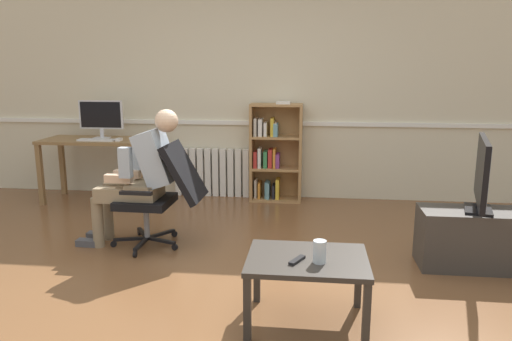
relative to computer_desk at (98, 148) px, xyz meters
name	(u,v)px	position (x,y,z in m)	size (l,w,h in m)	color
ground_plane	(223,286)	(1.89, -2.15, -0.64)	(18.00, 18.00, 0.00)	brown
back_wall	(261,87)	(1.89, 0.50, 0.70)	(12.00, 0.13, 2.70)	beige
computer_desk	(98,148)	(0.00, 0.00, 0.00)	(1.30, 0.59, 0.76)	olive
imac_monitor	(101,116)	(0.02, 0.08, 0.37)	(0.54, 0.14, 0.45)	silver
keyboard	(96,140)	(0.05, -0.14, 0.12)	(0.43, 0.12, 0.02)	white
computer_mouse	(119,140)	(0.31, -0.12, 0.13)	(0.06, 0.10, 0.03)	white
bookshelf	(273,154)	(2.06, 0.29, -0.08)	(0.62, 0.29, 1.19)	#AD7F4C
radiator	(212,172)	(1.29, 0.39, -0.35)	(0.93, 0.08, 0.60)	white
office_chair	(163,190)	(1.22, -1.39, -0.13)	(0.85, 0.61, 0.95)	black
person_seated	(140,175)	(1.01, -1.39, 0.01)	(0.95, 0.40, 1.24)	#937F60
tv_stand	(475,239)	(3.84, -1.56, -0.41)	(0.88, 0.39, 0.48)	#3D3833
tv_screen	(482,174)	(3.84, -1.56, 0.13)	(0.27, 0.81, 0.58)	black
coffee_table	(307,266)	(2.51, -2.60, -0.26)	(0.74, 0.56, 0.44)	#332D28
drinking_glass	(320,252)	(2.58, -2.67, -0.14)	(0.08, 0.08, 0.14)	silver
spare_remote	(297,260)	(2.44, -2.67, -0.20)	(0.04, 0.15, 0.02)	black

